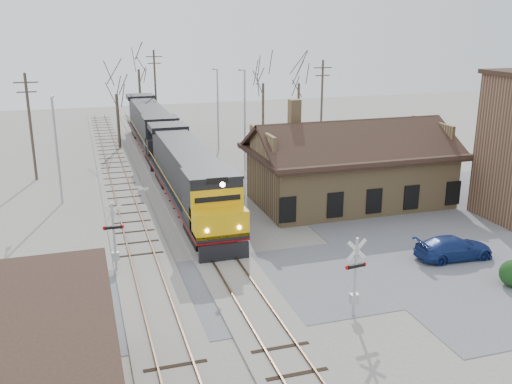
% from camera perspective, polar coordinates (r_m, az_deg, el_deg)
% --- Properties ---
extents(ground, '(140.00, 140.00, 0.00)m').
position_cam_1_polar(ground, '(30.27, -1.44, -9.72)').
color(ground, '#9A958B').
rests_on(ground, ground).
extents(road, '(60.00, 9.00, 0.03)m').
position_cam_1_polar(road, '(30.27, -1.44, -9.69)').
color(road, '#5A5A5F').
rests_on(road, ground).
extents(parking_lot, '(22.00, 26.00, 0.03)m').
position_cam_1_polar(parking_lot, '(41.58, 21.54, -3.36)').
color(parking_lot, '#5A5A5F').
rests_on(parking_lot, ground).
extents(track_main, '(3.40, 90.00, 0.24)m').
position_cam_1_polar(track_main, '(43.84, -6.84, -1.19)').
color(track_main, '#9A958B').
rests_on(track_main, ground).
extents(track_siding, '(3.40, 90.00, 0.24)m').
position_cam_1_polar(track_siding, '(43.31, -12.69, -1.72)').
color(track_siding, '#9A958B').
rests_on(track_siding, ground).
extents(depot, '(15.20, 9.31, 7.90)m').
position_cam_1_polar(depot, '(44.13, 9.29, 1.99)').
color(depot, '#9C7D51').
rests_on(depot, ground).
extents(locomotive_lead, '(3.21, 21.48, 4.77)m').
position_cam_1_polar(locomotive_lead, '(42.00, -6.64, 1.49)').
color(locomotive_lead, black).
rests_on(locomotive_lead, ground).
extents(locomotive_trailing, '(3.21, 21.48, 4.52)m').
position_cam_1_polar(locomotive_trailing, '(63.02, -10.43, 6.46)').
color(locomotive_trailing, black).
rests_on(locomotive_trailing, ground).
extents(crossbuck_near, '(1.13, 0.30, 3.97)m').
position_cam_1_polar(crossbuck_near, '(27.37, 9.88, -8.65)').
color(crossbuck_near, '#A5A8AD').
rests_on(crossbuck_near, ground).
extents(crossbuck_far, '(1.15, 0.30, 4.03)m').
position_cam_1_polar(crossbuck_far, '(32.52, -13.99, -4.66)').
color(crossbuck_far, '#A5A8AD').
rests_on(crossbuck_far, ground).
extents(parked_car, '(4.75, 2.09, 1.36)m').
position_cam_1_polar(parked_car, '(35.63, 19.17, -5.30)').
color(parked_car, navy).
rests_on(parked_car, ground).
extents(streetlight_a, '(0.25, 2.04, 8.19)m').
position_cam_1_polar(streetlight_a, '(45.36, -19.34, 4.54)').
color(streetlight_a, '#A5A8AD').
rests_on(streetlight_a, ground).
extents(streetlight_b, '(0.25, 2.04, 9.30)m').
position_cam_1_polar(streetlight_b, '(52.87, -1.17, 7.73)').
color(streetlight_b, '#A5A8AD').
rests_on(streetlight_b, ground).
extents(streetlight_c, '(0.25, 2.04, 8.67)m').
position_cam_1_polar(streetlight_c, '(61.65, -3.87, 8.69)').
color(streetlight_c, '#A5A8AD').
rests_on(streetlight_c, ground).
extents(utility_pole_a, '(2.00, 0.24, 9.30)m').
position_cam_1_polar(utility_pole_a, '(53.05, -21.62, 6.24)').
color(utility_pole_a, '#382D23').
rests_on(utility_pole_a, ground).
extents(utility_pole_b, '(2.00, 0.24, 10.08)m').
position_cam_1_polar(utility_pole_b, '(72.70, -10.02, 10.03)').
color(utility_pole_b, '#382D23').
rests_on(utility_pole_b, ground).
extents(utility_pole_c, '(2.00, 0.24, 9.57)m').
position_cam_1_polar(utility_pole_c, '(61.81, 6.58, 8.77)').
color(utility_pole_c, '#382D23').
rests_on(utility_pole_c, ground).
extents(tree_b, '(3.99, 3.99, 9.77)m').
position_cam_1_polar(tree_b, '(63.34, -13.86, 10.37)').
color(tree_b, '#382D23').
rests_on(tree_b, ground).
extents(tree_c, '(4.92, 4.92, 12.06)m').
position_cam_1_polar(tree_c, '(77.53, -11.71, 12.82)').
color(tree_c, '#382D23').
rests_on(tree_c, ground).
extents(tree_d, '(4.07, 4.07, 9.97)m').
position_cam_1_polar(tree_d, '(71.28, 0.72, 11.62)').
color(tree_d, '#382D23').
rests_on(tree_d, ground).
extents(tree_e, '(4.16, 4.16, 10.19)m').
position_cam_1_polar(tree_e, '(70.07, 4.33, 11.62)').
color(tree_e, '#382D23').
rests_on(tree_e, ground).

